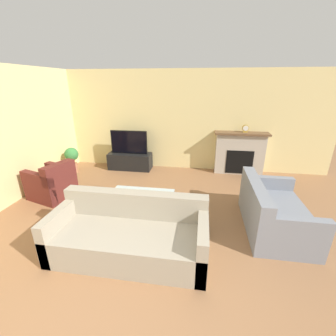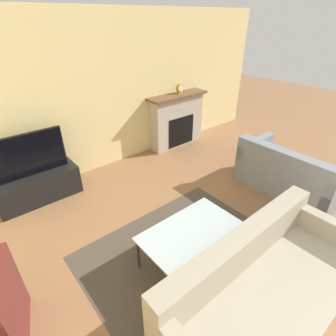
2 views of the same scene
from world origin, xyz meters
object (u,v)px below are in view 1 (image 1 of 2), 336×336
tv (129,142)px  couch_loveseat (272,213)px  armchair_by_window (52,185)px  potted_plant (72,157)px  couch_sectional (130,235)px  coffee_table (141,197)px  mantel_clock (245,128)px

tv → couch_loveseat: 4.08m
tv → couch_loveseat: tv is taller
tv → armchair_by_window: bearing=-119.5°
potted_plant → couch_loveseat: bearing=-21.5°
tv → armchair_by_window: tv is taller
potted_plant → couch_sectional: bearing=-47.7°
potted_plant → armchair_by_window: bearing=-75.5°
couch_sectional → coffee_table: size_ratio=1.90×
potted_plant → tv: bearing=19.8°
couch_loveseat → mantel_clock: size_ratio=8.01×
tv → couch_loveseat: size_ratio=0.66×
coffee_table → tv: bearing=112.3°
coffee_table → mantel_clock: 3.43m
potted_plant → mantel_clock: 4.71m
couch_loveseat → mantel_clock: (-0.14, 2.55, 0.95)m
couch_loveseat → potted_plant: (-4.73, 1.86, 0.15)m
couch_sectional → potted_plant: bearing=132.3°
armchair_by_window → mantel_clock: size_ratio=5.03×
couch_loveseat → tv: bearing=53.8°
armchair_by_window → potted_plant: (-0.37, 1.42, 0.14)m
couch_sectional → mantel_clock: (2.05, 3.48, 0.95)m
couch_sectional → armchair_by_window: size_ratio=2.22×
mantel_clock → couch_sectional: bearing=-120.5°
couch_sectional → tv: bearing=107.9°
couch_sectional → potted_plant: couch_sectional is taller
tv → coffee_table: size_ratio=0.90×
couch_sectional → mantel_clock: 4.15m
tv → coffee_table: tv is taller
couch_sectional → armchair_by_window: (-2.18, 1.37, 0.02)m
couch_loveseat → coffee_table: couch_loveseat is taller
couch_loveseat → coffee_table: (-2.28, -0.00, 0.12)m
armchair_by_window → potted_plant: 1.47m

